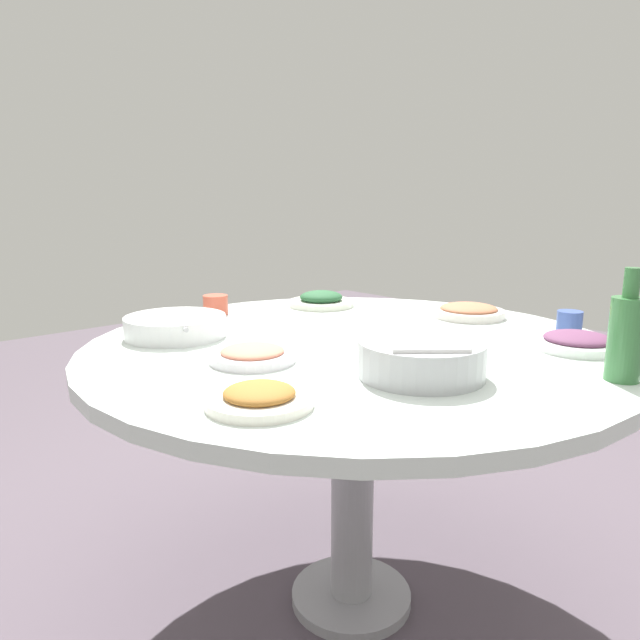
# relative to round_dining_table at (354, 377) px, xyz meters

# --- Properties ---
(ground) EXTENTS (8.00, 8.00, 0.00)m
(ground) POSITION_rel_round_dining_table_xyz_m (0.00, 0.00, -0.66)
(ground) COLOR #534852
(round_dining_table) EXTENTS (1.37, 1.37, 0.75)m
(round_dining_table) POSITION_rel_round_dining_table_xyz_m (0.00, 0.00, 0.00)
(round_dining_table) COLOR #99999E
(round_dining_table) RESTS_ON ground
(rice_bowl) EXTENTS (0.26, 0.26, 0.08)m
(rice_bowl) POSITION_rel_round_dining_table_xyz_m (0.11, 0.30, 0.13)
(rice_bowl) COLOR #B2B5BA
(rice_bowl) RESTS_ON round_dining_table
(soup_bowl) EXTENTS (0.27, 0.28, 0.06)m
(soup_bowl) POSITION_rel_round_dining_table_xyz_m (0.31, -0.37, 0.12)
(soup_bowl) COLOR white
(soup_bowl) RESTS_ON round_dining_table
(dish_tofu_braise) EXTENTS (0.22, 0.22, 0.04)m
(dish_tofu_braise) POSITION_rel_round_dining_table_xyz_m (-0.49, 0.02, 0.11)
(dish_tofu_braise) COLOR silver
(dish_tofu_braise) RESTS_ON round_dining_table
(dish_eggplant) EXTENTS (0.20, 0.20, 0.04)m
(dish_eggplant) POSITION_rel_round_dining_table_xyz_m (-0.35, 0.42, 0.11)
(dish_eggplant) COLOR white
(dish_eggplant) RESTS_ON round_dining_table
(dish_stirfry) EXTENTS (0.19, 0.19, 0.04)m
(dish_stirfry) POSITION_rel_round_dining_table_xyz_m (0.46, 0.21, 0.11)
(dish_stirfry) COLOR white
(dish_stirfry) RESTS_ON round_dining_table
(dish_greens) EXTENTS (0.22, 0.22, 0.05)m
(dish_greens) POSITION_rel_round_dining_table_xyz_m (-0.28, -0.43, 0.11)
(dish_greens) COLOR silver
(dish_greens) RESTS_ON round_dining_table
(dish_shrimp) EXTENTS (0.19, 0.19, 0.04)m
(dish_shrimp) POSITION_rel_round_dining_table_xyz_m (0.30, -0.03, 0.11)
(dish_shrimp) COLOR white
(dish_shrimp) RESTS_ON round_dining_table
(green_bottle) EXTENTS (0.07, 0.07, 0.23)m
(green_bottle) POSITION_rel_round_dining_table_xyz_m (-0.17, 0.59, 0.19)
(green_bottle) COLOR #3A7840
(green_bottle) RESTS_ON round_dining_table
(tea_cup_near) EXTENTS (0.08, 0.08, 0.06)m
(tea_cup_near) POSITION_rel_round_dining_table_xyz_m (0.06, -0.55, 0.12)
(tea_cup_near) COLOR #C34F38
(tea_cup_near) RESTS_ON round_dining_table
(tea_cup_far) EXTENTS (0.07, 0.07, 0.06)m
(tea_cup_far) POSITION_rel_round_dining_table_xyz_m (-0.54, 0.31, 0.12)
(tea_cup_far) COLOR #395199
(tea_cup_far) RESTS_ON round_dining_table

